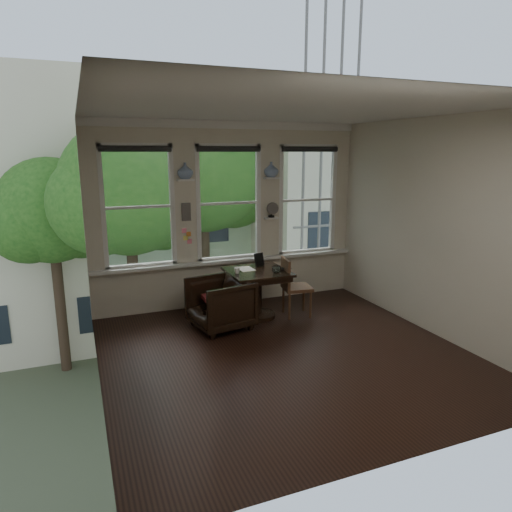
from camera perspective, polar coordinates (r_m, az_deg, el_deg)
name	(u,v)px	position (r m, az deg, el deg)	size (l,w,h in m)	color
ground	(285,354)	(5.98, 3.65, -12.08)	(4.50, 4.50, 0.00)	black
ceiling	(289,109)	(5.45, 4.12, 17.87)	(4.50, 4.50, 0.00)	silver
wall_back	(228,215)	(7.59, -3.48, 5.11)	(4.50, 4.50, 0.00)	beige
wall_front	(414,290)	(3.68, 19.14, -3.98)	(4.50, 4.50, 0.00)	beige
wall_left	(89,254)	(5.00, -20.10, 0.28)	(4.50, 4.50, 0.00)	beige
wall_right	(434,228)	(6.79, 21.31, 3.33)	(4.50, 4.50, 0.00)	beige
window_left	(138,207)	(7.25, -14.51, 5.95)	(1.10, 0.12, 1.90)	white
window_center	(228,203)	(7.56, -3.50, 6.61)	(1.10, 0.12, 1.90)	white
window_right	(306,200)	(8.13, 6.32, 6.99)	(1.10, 0.12, 1.90)	white
shelf_left	(185,180)	(7.24, -8.82, 9.38)	(0.26, 0.16, 0.03)	white
shelf_right	(271,178)	(7.70, 1.91, 9.72)	(0.26, 0.16, 0.03)	white
intercom	(186,212)	(7.32, -8.74, 5.48)	(0.14, 0.06, 0.28)	#59544F
sticky_notes	(187,234)	(7.37, -8.66, 2.79)	(0.16, 0.01, 0.24)	pink
desk_fan	(271,212)	(7.73, 1.93, 5.49)	(0.20, 0.20, 0.24)	#59544F
vase_left	(185,171)	(7.23, -8.86, 10.48)	(0.24, 0.24, 0.25)	white
vase_right	(271,170)	(7.69, 1.91, 10.75)	(0.24, 0.24, 0.25)	white
table	(257,294)	(7.09, 0.16, -4.76)	(0.90, 0.90, 0.75)	black
armchair_left	(220,304)	(6.68, -4.50, -5.94)	(0.80, 0.82, 0.75)	black
cushion_red	(220,298)	(6.65, -4.51, -5.32)	(0.45, 0.45, 0.06)	maroon
side_chair_right	(297,287)	(7.17, 5.15, -3.90)	(0.42, 0.42, 0.92)	#4B261A
laptop	(282,270)	(7.00, 3.31, -1.71)	(0.29, 0.19, 0.02)	black
mug	(237,271)	(6.82, -2.37, -1.84)	(0.09, 0.09, 0.08)	white
drinking_glass	(277,269)	(6.85, 2.58, -1.67)	(0.13, 0.13, 0.11)	white
tablet	(259,260)	(7.19, 0.40, -0.49)	(0.16, 0.02, 0.22)	black
papers	(246,269)	(7.07, -1.26, -1.64)	(0.22, 0.30, 0.00)	silver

